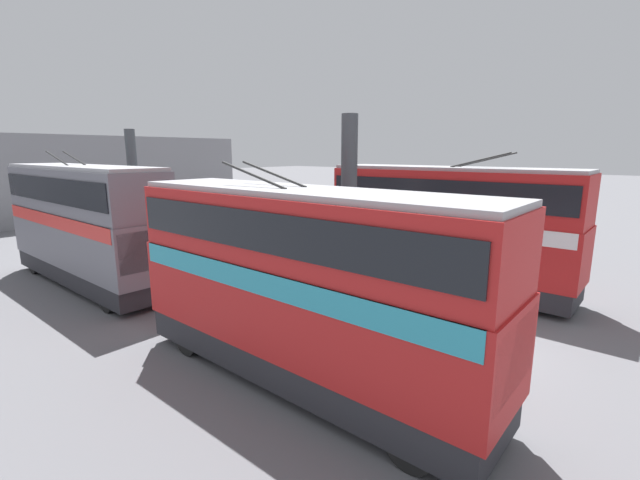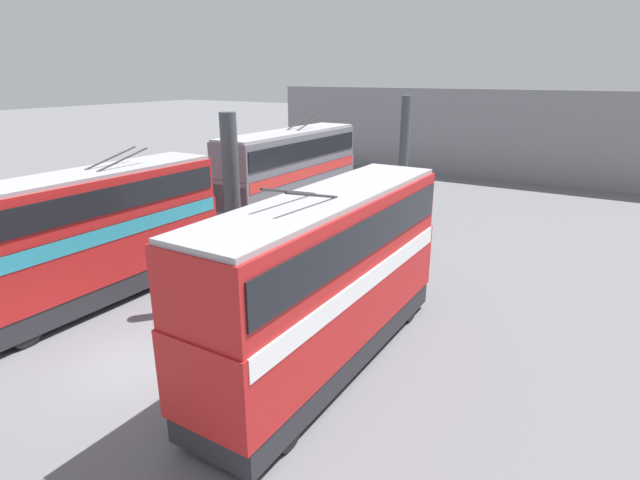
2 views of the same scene
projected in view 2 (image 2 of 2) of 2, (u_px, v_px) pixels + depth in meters
name	position (u px, v px, depth m)	size (l,w,h in m)	color
ground_plane	(138.00, 363.00, 15.17)	(240.00, 240.00, 0.00)	slate
depot_back_wall	(467.00, 134.00, 41.67)	(0.50, 36.00, 7.22)	gray
support_column_near	(233.00, 218.00, 17.85)	(1.04, 1.04, 7.14)	#42474C
support_column_far	(404.00, 158.00, 30.67)	(1.04, 1.04, 7.14)	#42474C
bus_left_far	(328.00, 272.00, 14.28)	(10.51, 2.54, 5.85)	black
bus_right_near	(96.00, 228.00, 18.72)	(10.26, 2.54, 5.61)	black
bus_right_far	(290.00, 171.00, 29.06)	(10.97, 2.54, 5.90)	black
person_by_left_row	(313.00, 288.00, 18.11)	(0.46, 0.47, 1.79)	#384251
person_aisle_midway	(376.00, 205.00, 29.73)	(0.42, 0.48, 1.72)	#2D2D33
oil_drum	(291.00, 238.00, 25.33)	(0.64, 0.64, 0.82)	#424C56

